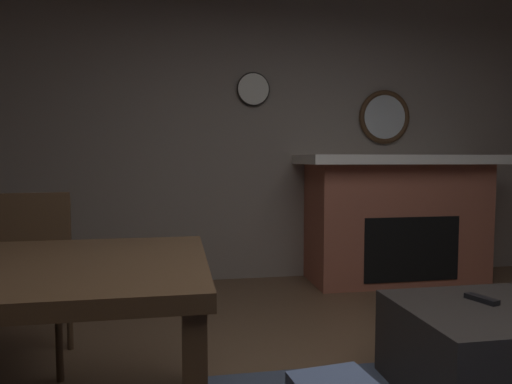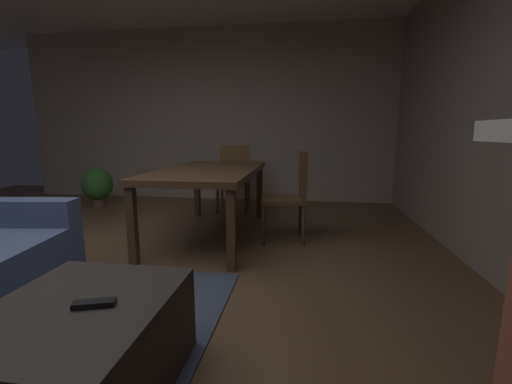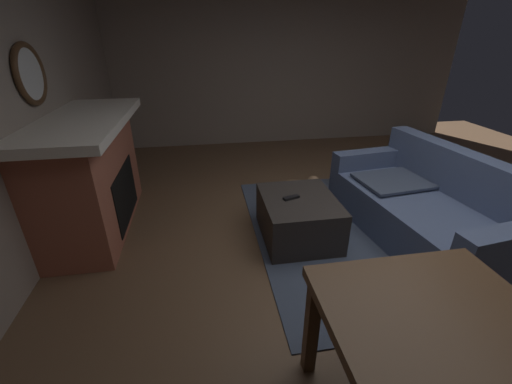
% 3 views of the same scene
% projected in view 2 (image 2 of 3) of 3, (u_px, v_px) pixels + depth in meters
% --- Properties ---
extents(floor, '(9.13, 9.13, 0.00)m').
position_uv_depth(floor, '(48.00, 317.00, 2.03)').
color(floor, brown).
extents(wall_right_window_side, '(0.12, 6.41, 2.77)m').
position_uv_depth(wall_right_window_side, '(211.00, 116.00, 5.49)').
color(wall_right_window_side, '#B2A59B').
rests_on(wall_right_window_side, ground).
extents(ottoman_coffee_table, '(0.83, 0.70, 0.43)m').
position_uv_depth(ottoman_coffee_table, '(82.00, 353.00, 1.37)').
color(ottoman_coffee_table, '#2D2826').
rests_on(ottoman_coffee_table, ground).
extents(tv_remote, '(0.10, 0.17, 0.02)m').
position_uv_depth(tv_remote, '(94.00, 304.00, 1.31)').
color(tv_remote, black).
rests_on(tv_remote, ottoman_coffee_table).
extents(dining_table, '(1.84, 0.97, 0.74)m').
position_uv_depth(dining_table, '(209.00, 175.00, 3.49)').
color(dining_table, '#513823').
rests_on(dining_table, ground).
extents(dining_chair_south, '(0.48, 0.48, 0.93)m').
position_uv_depth(dining_chair_south, '(292.00, 191.00, 3.40)').
color(dining_chair_south, '#513823').
rests_on(dining_chair_south, ground).
extents(dining_chair_east, '(0.47, 0.47, 0.93)m').
position_uv_depth(dining_chair_east, '(234.00, 174.00, 4.80)').
color(dining_chair_east, brown).
rests_on(dining_chair_east, ground).
extents(potted_plant, '(0.44, 0.44, 0.60)m').
position_uv_depth(potted_plant, '(97.00, 185.00, 4.93)').
color(potted_plant, brown).
rests_on(potted_plant, ground).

